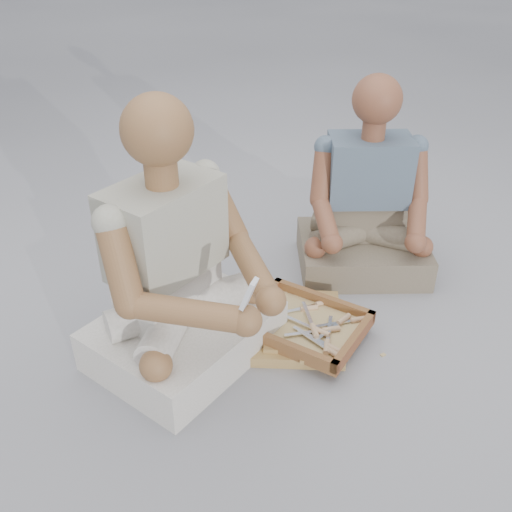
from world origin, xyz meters
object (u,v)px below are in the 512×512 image
at_px(tool_tray, 303,325).
at_px(companion, 366,209).
at_px(carved_panel, 258,325).
at_px(craftsman, 179,279).

height_order(tool_tray, companion, companion).
bearing_deg(companion, carved_panel, 43.80).
height_order(tool_tray, craftsman, craftsman).
xyz_separation_m(carved_panel, craftsman, (-0.20, -0.23, 0.32)).
distance_m(tool_tray, companion, 0.66).
bearing_deg(tool_tray, craftsman, -145.60).
distance_m(tool_tray, craftsman, 0.54).
relative_size(carved_panel, tool_tray, 1.35).
relative_size(tool_tray, craftsman, 0.50).
xyz_separation_m(craftsman, companion, (0.45, 0.88, -0.04)).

